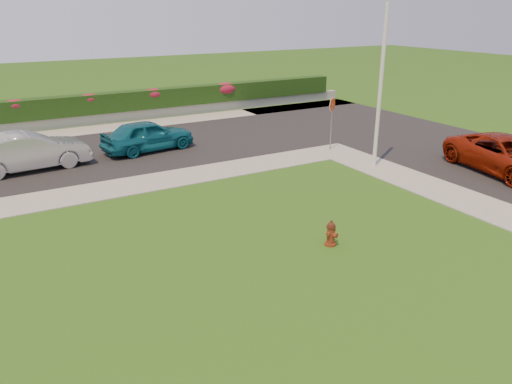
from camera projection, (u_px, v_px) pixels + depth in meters
ground at (338, 272)px, 12.65m from camera, size 120.00×120.00×0.00m
street_right at (499, 163)px, 21.51m from camera, size 8.00×32.00×0.04m
street_far at (44, 161)px, 21.69m from camera, size 26.00×8.00×0.04m
sidewalk_far at (35, 202)px, 17.16m from camera, size 24.00×2.00×0.04m
curb_corner at (334, 151)px, 23.23m from camera, size 2.00×2.00×0.04m
sidewalk_beyond at (107, 128)px, 27.62m from camera, size 34.00×2.00×0.04m
retaining_wall at (100, 118)px, 28.74m from camera, size 34.00×0.40×0.60m
hedge at (98, 103)px, 28.53m from camera, size 32.00×0.90×1.10m
fire_hydrant at (331, 234)px, 13.97m from camera, size 0.39×0.37×0.76m
suv_red at (507, 155)px, 19.88m from camera, size 3.35×5.63×1.46m
sedan_teal at (148, 135)px, 23.01m from camera, size 4.45×2.32×1.45m
sedan_silver at (29, 151)px, 20.26m from camera, size 4.82×2.06×1.55m
utility_pole at (380, 89)px, 19.93m from camera, size 0.16×0.16×6.51m
stop_sign at (332, 111)px, 22.85m from camera, size 0.60×0.35×2.48m
flower_clump_c at (15, 105)px, 26.32m from camera, size 1.18×0.76×0.59m
flower_clump_d at (89, 99)px, 28.12m from camera, size 1.16×0.74×0.58m
flower_clump_e at (153, 94)px, 29.87m from camera, size 1.27×0.82×0.63m
flower_clump_f at (225, 89)px, 32.14m from camera, size 1.56×1.00×0.78m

